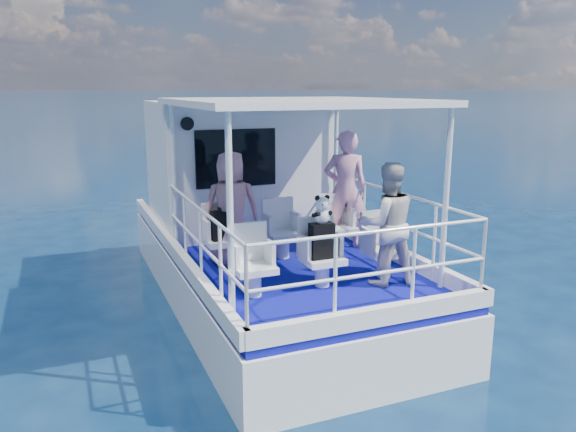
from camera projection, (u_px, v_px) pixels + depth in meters
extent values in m
plane|color=#081E3D|center=(288.00, 320.00, 8.22)|extent=(2000.00, 2000.00, 0.00)
cube|color=white|center=(265.00, 297.00, 9.12)|extent=(3.00, 7.00, 1.60)
cube|color=#080978|center=(264.00, 247.00, 8.93)|extent=(2.90, 6.90, 0.10)
cube|color=white|center=(238.00, 165.00, 9.85)|extent=(2.85, 2.00, 2.20)
cube|color=white|center=(294.00, 102.00, 7.34)|extent=(3.00, 3.20, 0.08)
cylinder|color=white|center=(230.00, 220.00, 5.74)|extent=(0.07, 0.07, 2.20)
cylinder|color=white|center=(446.00, 200.00, 6.75)|extent=(0.07, 0.07, 2.20)
cylinder|color=white|center=(174.00, 179.00, 8.35)|extent=(0.07, 0.07, 2.20)
cylinder|color=white|center=(335.00, 169.00, 9.36)|extent=(0.07, 0.07, 2.20)
cube|color=white|center=(223.00, 252.00, 7.82)|extent=(0.48, 0.46, 0.38)
cube|color=white|center=(283.00, 245.00, 8.16)|extent=(0.48, 0.46, 0.38)
cube|color=white|center=(338.00, 239.00, 8.50)|extent=(0.48, 0.46, 0.38)
cube|color=white|center=(254.00, 280.00, 6.65)|extent=(0.48, 0.46, 0.38)
cube|color=white|center=(322.00, 271.00, 6.99)|extent=(0.48, 0.46, 0.38)
cube|color=white|center=(384.00, 263.00, 7.32)|extent=(0.48, 0.46, 0.38)
imported|color=tan|center=(232.00, 209.00, 7.72)|extent=(0.67, 0.54, 1.60)
imported|color=pink|center=(345.00, 189.00, 8.58)|extent=(0.78, 0.67, 1.80)
imported|color=silver|center=(387.00, 224.00, 6.94)|extent=(0.85, 0.72, 1.55)
cube|color=black|center=(223.00, 225.00, 7.68)|extent=(0.31, 0.17, 0.40)
cube|color=black|center=(322.00, 241.00, 6.84)|extent=(0.29, 0.16, 0.44)
cube|color=black|center=(221.00, 209.00, 7.61)|extent=(0.10, 0.06, 0.06)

